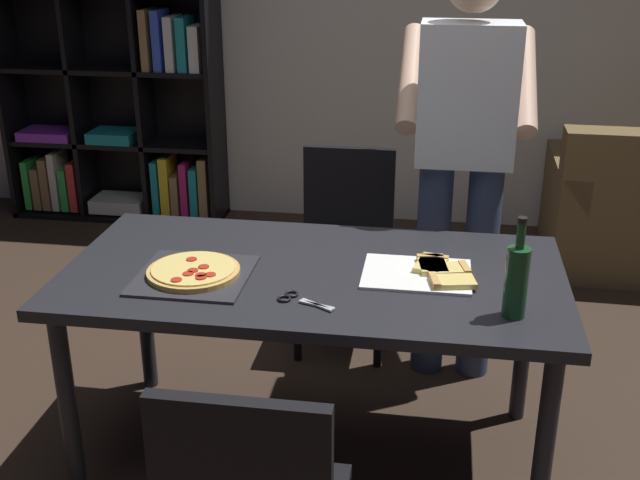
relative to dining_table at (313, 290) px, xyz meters
name	(u,v)px	position (x,y,z in m)	size (l,w,h in m)	color
ground_plane	(314,452)	(0.00, 0.00, -0.67)	(12.00, 12.00, 0.00)	#38281E
back_wall	(381,0)	(0.00, 2.60, 0.73)	(6.40, 0.10, 2.80)	silver
dining_table	(313,290)	(0.00, 0.00, 0.00)	(1.69, 0.87, 0.75)	#232328
chair_far_side	(346,236)	(0.00, 0.92, -0.16)	(0.42, 0.42, 0.90)	black
bookshelf	(120,83)	(-1.64, 2.38, 0.21)	(1.40, 0.35, 1.95)	black
person_serving_pizza	(463,150)	(0.50, 0.70, 0.32)	(0.55, 0.54, 1.75)	#38476B
pepperoni_pizza_on_tray	(194,273)	(-0.38, -0.12, 0.09)	(0.37, 0.37, 0.04)	#2D2D33
pizza_slices_on_towel	(429,272)	(0.39, 0.02, 0.09)	(0.38, 0.28, 0.03)	white
wine_bottle	(516,280)	(0.65, -0.24, 0.19)	(0.07, 0.07, 0.32)	#194723
kitchen_scissors	(298,299)	(-0.01, -0.24, 0.08)	(0.20, 0.13, 0.01)	silver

